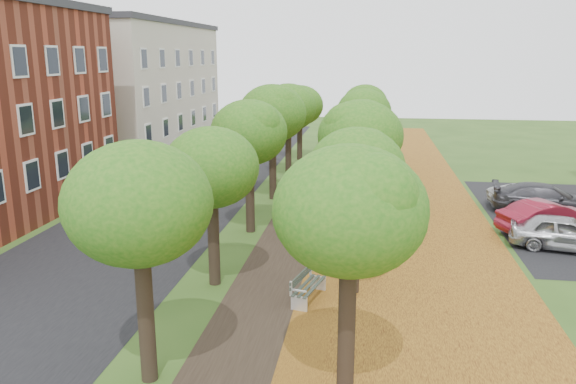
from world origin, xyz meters
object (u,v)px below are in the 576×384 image
(car_red, at_px, (549,218))
(car_silver, at_px, (565,233))
(car_white, at_px, (533,196))
(bench, at_px, (307,286))
(car_grey, at_px, (546,199))

(car_red, bearing_deg, car_silver, 157.10)
(car_silver, distance_m, car_white, 6.67)
(bench, distance_m, car_white, 16.62)
(bench, bearing_deg, car_grey, -27.66)
(car_silver, bearing_deg, car_grey, 4.25)
(car_red, distance_m, car_grey, 3.57)
(bench, distance_m, car_red, 12.94)
(bench, distance_m, car_grey, 15.96)
(car_silver, xyz_separation_m, car_white, (0.54, 6.65, -0.10))
(car_silver, distance_m, car_grey, 5.60)
(car_grey, bearing_deg, car_white, 23.03)
(bench, height_order, car_grey, car_grey)
(car_silver, xyz_separation_m, car_grey, (0.83, 5.54, 0.03))
(car_red, xyz_separation_m, car_white, (0.54, 4.59, -0.13))
(car_grey, bearing_deg, car_silver, 179.84)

